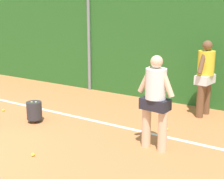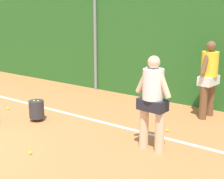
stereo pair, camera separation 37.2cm
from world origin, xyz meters
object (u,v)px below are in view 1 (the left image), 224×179
(player_midcourt, at_px, (155,98))
(tennis_ball_0, at_px, (167,129))
(player_backcourt_far, at_px, (205,74))
(ball_hopper, at_px, (34,110))
(tennis_ball_2, at_px, (3,110))
(tennis_ball_4, at_px, (33,155))

(player_midcourt, bearing_deg, tennis_ball_0, 103.47)
(player_backcourt_far, height_order, ball_hopper, player_backcourt_far)
(tennis_ball_0, height_order, tennis_ball_2, same)
(player_midcourt, height_order, tennis_ball_2, player_midcourt)
(player_backcourt_far, xyz_separation_m, tennis_ball_0, (-0.35, -1.46, -1.03))
(ball_hopper, height_order, tennis_ball_4, ball_hopper)
(player_midcourt, xyz_separation_m, tennis_ball_4, (-1.73, -1.50, -0.99))
(tennis_ball_2, xyz_separation_m, tennis_ball_4, (2.61, -1.48, 0.00))
(ball_hopper, distance_m, tennis_ball_0, 3.13)
(tennis_ball_4, bearing_deg, tennis_ball_2, 150.38)
(player_midcourt, height_order, tennis_ball_4, player_midcourt)
(ball_hopper, xyz_separation_m, tennis_ball_2, (-1.30, 0.14, -0.26))
(ball_hopper, relative_size, tennis_ball_2, 7.78)
(player_backcourt_far, distance_m, ball_hopper, 4.24)
(ball_hopper, bearing_deg, tennis_ball_2, 173.65)
(tennis_ball_4, bearing_deg, ball_hopper, 134.32)
(player_midcourt, height_order, player_backcourt_far, player_backcourt_far)
(ball_hopper, distance_m, tennis_ball_2, 1.33)
(tennis_ball_0, relative_size, tennis_ball_4, 1.00)
(player_midcourt, xyz_separation_m, ball_hopper, (-3.04, -0.16, -0.73))
(player_midcourt, xyz_separation_m, tennis_ball_2, (-4.34, -0.02, -0.99))
(player_midcourt, relative_size, ball_hopper, 3.55)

